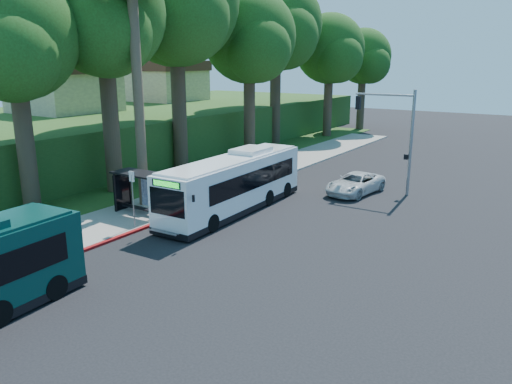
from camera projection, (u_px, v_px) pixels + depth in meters
The scene contains 17 objects.
ground at pixel (269, 222), 28.07m from camera, with size 140.00×140.00×0.00m, color black.
sidewalk at pixel (172, 201), 31.90m from camera, with size 4.50×70.00×0.12m, color gray.
red_curb at pixel (154, 224), 27.44m from camera, with size 0.25×30.00×0.13m, color maroon.
grass_verge at pixel (161, 176), 38.97m from camera, with size 8.00×70.00×0.06m, color #234719.
bus_shelter at pixel (138, 184), 29.11m from camera, with size 3.20×1.51×2.55m.
stop_sign_pole at pixel (133, 192), 26.33m from camera, with size 0.35×0.06×3.17m.
traffic_signal_pole at pixel (397, 129), 33.06m from camera, with size 4.10×0.30×7.00m.
hillside_backdrop at pixel (134, 122), 53.55m from camera, with size 24.00×60.00×8.80m.
tree_0 at pixel (104, 21), 31.74m from camera, with size 8.40×8.00×15.70m.
tree_1 at pixel (176, 8), 38.34m from camera, with size 10.50×10.00×18.26m.
tree_2 at pixel (250, 41), 44.63m from camera, with size 8.82×8.40×15.12m.
tree_3 at pixel (277, 29), 51.77m from camera, with size 10.08×9.60×17.28m.
tree_4 at pixel (330, 52), 57.53m from camera, with size 8.40×8.00×14.14m.
tree_5 at pixel (364, 59), 63.69m from camera, with size 7.35×7.00×12.86m.
tree_6 at pixel (14, 43), 27.52m from camera, with size 7.56×7.20×13.74m.
white_bus at pixel (235, 183), 29.75m from camera, with size 2.90×11.98×3.55m.
pickup at pixel (355, 183), 33.87m from camera, with size 2.32×5.04×1.40m, color silver.
Camera 1 is at (13.96, -22.79, 8.77)m, focal length 35.00 mm.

